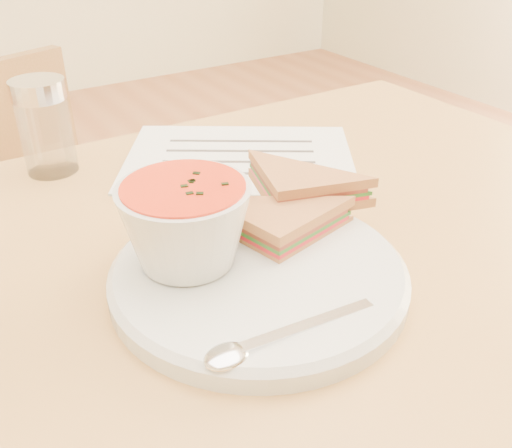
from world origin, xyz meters
TOP-DOWN VIEW (x-y plane):
  - chair_far at (-0.12, 0.47)m, footprint 0.46×0.46m
  - plate at (-0.04, -0.06)m, footprint 0.34×0.34m
  - soup_bowl at (-0.09, -0.02)m, footprint 0.13×0.13m
  - sandwich_half_a at (-0.02, -0.07)m, footprint 0.13×0.13m
  - sandwich_half_b at (0.01, -0.02)m, footprint 0.13×0.13m
  - spoon at (-0.07, -0.15)m, footprint 0.18×0.05m
  - paper_menu at (0.09, 0.19)m, footprint 0.37×0.35m
  - condiment_shaker at (-0.13, 0.28)m, footprint 0.07×0.07m

SIDE VIEW (x-z plane):
  - chair_far at x=-0.12m, z-range 0.00..0.81m
  - paper_menu at x=0.09m, z-range 0.75..0.75m
  - plate at x=-0.04m, z-range 0.75..0.77m
  - spoon at x=-0.07m, z-range 0.77..0.78m
  - sandwich_half_a at x=-0.02m, z-range 0.77..0.80m
  - sandwich_half_b at x=0.01m, z-range 0.78..0.81m
  - soup_bowl at x=-0.09m, z-range 0.77..0.85m
  - condiment_shaker at x=-0.13m, z-range 0.75..0.87m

